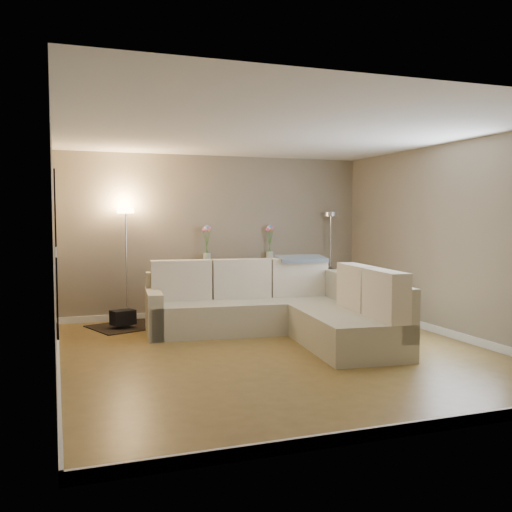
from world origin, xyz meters
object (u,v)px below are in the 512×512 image
object	(u,v)px
console_table	(234,288)
floor_lamp_lit	(126,242)
floor_lamp_unlit	(331,241)
sectional_sofa	(282,308)

from	to	relation	value
console_table	floor_lamp_lit	size ratio (longest dim) A/B	0.75
console_table	floor_lamp_unlit	world-z (taller)	floor_lamp_unlit
console_table	sectional_sofa	bearing A→B (deg)	-85.58
console_table	floor_lamp_unlit	bearing A→B (deg)	-2.17
console_table	floor_lamp_lit	distance (m)	1.91
sectional_sofa	floor_lamp_lit	bearing A→B (deg)	138.29
sectional_sofa	console_table	distance (m)	1.75
sectional_sofa	floor_lamp_lit	world-z (taller)	floor_lamp_lit
console_table	floor_lamp_unlit	xyz separation A→B (m)	(1.72, -0.06, 0.75)
console_table	floor_lamp_lit	bearing A→B (deg)	-177.65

